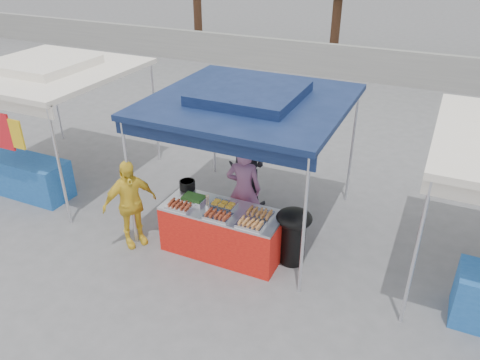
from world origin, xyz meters
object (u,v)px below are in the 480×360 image
at_px(customer_person, 130,204).
at_px(cooking_pot, 187,185).
at_px(vendor_table, 223,231).
at_px(wok_burner, 293,232).
at_px(vendor_woman, 244,190).
at_px(helper_man, 247,169).

bearing_deg(customer_person, cooking_pot, -8.06).
height_order(vendor_table, customer_person, customer_person).
bearing_deg(vendor_table, wok_burner, 12.40).
bearing_deg(vendor_table, cooking_pot, 157.78).
bearing_deg(vendor_woman, helper_man, -83.95).
bearing_deg(cooking_pot, customer_person, -131.41).
relative_size(helper_man, customer_person, 0.98).
distance_m(cooking_pot, helper_man, 1.41).
relative_size(cooking_pot, customer_person, 0.17).
height_order(helper_man, customer_person, customer_person).
height_order(vendor_table, wok_burner, wok_burner).
height_order(wok_burner, customer_person, customer_person).
relative_size(vendor_table, wok_burner, 2.04).
bearing_deg(customer_person, vendor_woman, -20.20).
distance_m(wok_burner, customer_person, 2.77).
distance_m(vendor_woman, helper_man, 0.94).
xyz_separation_m(vendor_table, helper_man, (-0.27, 1.62, 0.35)).
xyz_separation_m(cooking_pot, customer_person, (-0.68, -0.77, -0.13)).
distance_m(cooking_pot, vendor_woman, 0.99).
relative_size(wok_burner, vendor_woman, 0.58).
distance_m(cooking_pot, customer_person, 1.03).
relative_size(vendor_woman, customer_person, 1.06).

